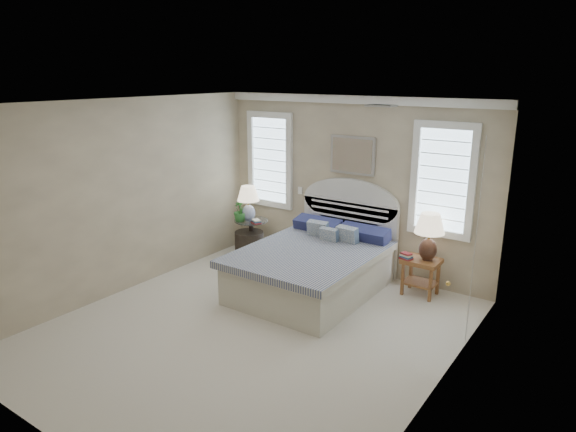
# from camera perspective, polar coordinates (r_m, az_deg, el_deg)

# --- Properties ---
(floor) EXTENTS (4.50, 5.00, 0.01)m
(floor) POSITION_cam_1_polar(r_m,az_deg,el_deg) (6.43, -4.02, -12.43)
(floor) COLOR beige
(floor) RESTS_ON ground
(ceiling) EXTENTS (4.50, 5.00, 0.01)m
(ceiling) POSITION_cam_1_polar(r_m,az_deg,el_deg) (5.68, -4.55, 12.35)
(ceiling) COLOR white
(ceiling) RESTS_ON wall_back
(wall_back) EXTENTS (4.50, 0.02, 2.70)m
(wall_back) POSITION_cam_1_polar(r_m,az_deg,el_deg) (7.95, 7.15, 3.39)
(wall_back) COLOR tan
(wall_back) RESTS_ON floor
(wall_left) EXTENTS (0.02, 5.00, 2.70)m
(wall_left) POSITION_cam_1_polar(r_m,az_deg,el_deg) (7.50, -17.77, 2.01)
(wall_left) COLOR tan
(wall_left) RESTS_ON floor
(wall_right) EXTENTS (0.02, 5.00, 2.70)m
(wall_right) POSITION_cam_1_polar(r_m,az_deg,el_deg) (4.89, 16.80, -5.07)
(wall_right) COLOR tan
(wall_right) RESTS_ON floor
(crown_molding) EXTENTS (4.50, 0.08, 0.12)m
(crown_molding) POSITION_cam_1_polar(r_m,az_deg,el_deg) (7.74, 7.34, 12.71)
(crown_molding) COLOR white
(crown_molding) RESTS_ON wall_back
(hvac_vent) EXTENTS (0.30, 0.20, 0.02)m
(hvac_vent) POSITION_cam_1_polar(r_m,az_deg,el_deg) (5.73, 10.31, 11.98)
(hvac_vent) COLOR #B2B2B2
(hvac_vent) RESTS_ON ceiling
(switch_plate) EXTENTS (0.08, 0.01, 0.12)m
(switch_plate) POSITION_cam_1_polar(r_m,az_deg,el_deg) (8.45, 1.36, 2.86)
(switch_plate) COLOR white
(switch_plate) RESTS_ON wall_back
(window_left) EXTENTS (0.90, 0.06, 1.60)m
(window_left) POSITION_cam_1_polar(r_m,az_deg,el_deg) (8.70, -1.96, 6.24)
(window_left) COLOR #C9E9FF
(window_left) RESTS_ON wall_back
(window_right) EXTENTS (0.90, 0.06, 1.60)m
(window_right) POSITION_cam_1_polar(r_m,az_deg,el_deg) (7.35, 16.85, 3.83)
(window_right) COLOR #C9E9FF
(window_right) RESTS_ON wall_back
(painting) EXTENTS (0.74, 0.04, 0.58)m
(painting) POSITION_cam_1_polar(r_m,az_deg,el_deg) (7.83, 7.13, 6.71)
(painting) COLOR silver
(painting) RESTS_ON wall_back
(closet_door) EXTENTS (0.02, 1.80, 2.40)m
(closet_door) POSITION_cam_1_polar(r_m,az_deg,el_deg) (6.04, 20.14, -2.92)
(closet_door) COLOR white
(closet_door) RESTS_ON floor
(bed) EXTENTS (1.72, 2.28, 1.47)m
(bed) POSITION_cam_1_polar(r_m,az_deg,el_deg) (7.35, 3.08, -5.38)
(bed) COLOR beige
(bed) RESTS_ON floor
(side_table_left) EXTENTS (0.56, 0.56, 0.63)m
(side_table_left) POSITION_cam_1_polar(r_m,az_deg,el_deg) (8.71, -4.10, -1.99)
(side_table_left) COLOR black
(side_table_left) RESTS_ON floor
(nightstand_right) EXTENTS (0.50, 0.40, 0.53)m
(nightstand_right) POSITION_cam_1_polar(r_m,az_deg,el_deg) (7.42, 14.56, -5.70)
(nightstand_right) COLOR olive
(nightstand_right) RESTS_ON floor
(floor_pot) EXTENTS (0.63, 0.63, 0.44)m
(floor_pot) POSITION_cam_1_polar(r_m,az_deg,el_deg) (8.71, -4.32, -3.15)
(floor_pot) COLOR black
(floor_pot) RESTS_ON floor
(lamp_left) EXTENTS (0.40, 0.40, 0.60)m
(lamp_left) POSITION_cam_1_polar(r_m,az_deg,el_deg) (8.52, -4.43, 1.84)
(lamp_left) COLOR silver
(lamp_left) RESTS_ON side_table_left
(lamp_right) EXTENTS (0.48, 0.48, 0.67)m
(lamp_right) POSITION_cam_1_polar(r_m,az_deg,el_deg) (7.23, 15.43, -1.66)
(lamp_right) COLOR black
(lamp_right) RESTS_ON nightstand_right
(potted_plant) EXTENTS (0.28, 0.28, 0.38)m
(potted_plant) POSITION_cam_1_polar(r_m,az_deg,el_deg) (8.53, -5.37, 0.63)
(potted_plant) COLOR #34762F
(potted_plant) RESTS_ON side_table_left
(books_left) EXTENTS (0.19, 0.17, 0.07)m
(books_left) POSITION_cam_1_polar(r_m,az_deg,el_deg) (8.44, -3.55, -0.62)
(books_left) COLOR maroon
(books_left) RESTS_ON side_table_left
(books_right) EXTENTS (0.19, 0.16, 0.09)m
(books_right) POSITION_cam_1_polar(r_m,az_deg,el_deg) (7.30, 13.00, -4.38)
(books_right) COLOR maroon
(books_right) RESTS_ON nightstand_right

